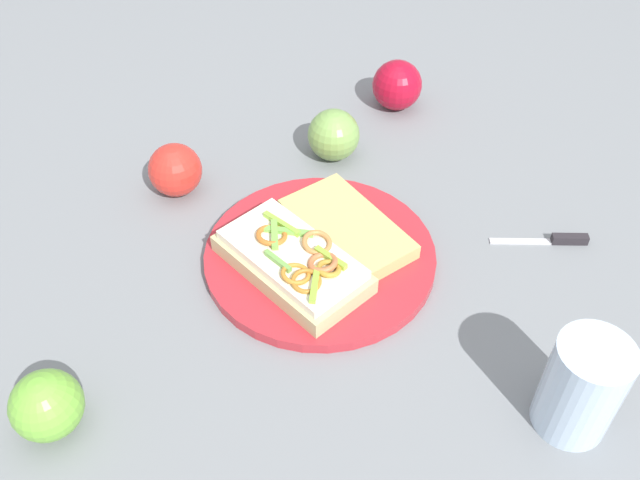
{
  "coord_description": "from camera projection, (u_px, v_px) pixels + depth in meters",
  "views": [
    {
      "loc": [
        -0.15,
        -0.57,
        0.62
      ],
      "look_at": [
        0.0,
        0.0,
        0.03
      ],
      "focal_mm": 38.63,
      "sensor_mm": 36.0,
      "label": 1
    }
  ],
  "objects": [
    {
      "name": "bread_slice_side",
      "position": [
        347.0,
        228.0,
        0.86
      ],
      "size": [
        0.15,
        0.19,
        0.02
      ],
      "primitive_type": "cube",
      "rotation": [
        0.0,
        0.0,
        1.93
      ],
      "color": "tan",
      "rests_on": "plate"
    },
    {
      "name": "apple_3",
      "position": [
        175.0,
        170.0,
        0.92
      ],
      "size": [
        0.08,
        0.08,
        0.07
      ],
      "primitive_type": "sphere",
      "rotation": [
        0.0,
        0.0,
        3.27
      ],
      "color": "red",
      "rests_on": "ground_plane"
    },
    {
      "name": "plate",
      "position": [
        320.0,
        256.0,
        0.85
      ],
      "size": [
        0.28,
        0.28,
        0.01
      ],
      "primitive_type": "cylinder",
      "color": "#B02730",
      "rests_on": "ground_plane"
    },
    {
      "name": "apple_1",
      "position": [
        47.0,
        405.0,
        0.66
      ],
      "size": [
        0.1,
        0.1,
        0.07
      ],
      "primitive_type": "sphere",
      "rotation": [
        0.0,
        0.0,
        0.73
      ],
      "color": "#6DB139",
      "rests_on": "ground_plane"
    },
    {
      "name": "knife",
      "position": [
        553.0,
        240.0,
        0.87
      ],
      "size": [
        0.12,
        0.04,
        0.01
      ],
      "rotation": [
        0.0,
        0.0,
        2.87
      ],
      "color": "silver",
      "rests_on": "ground_plane"
    },
    {
      "name": "apple_0",
      "position": [
        397.0,
        85.0,
        1.06
      ],
      "size": [
        0.11,
        0.11,
        0.08
      ],
      "primitive_type": "sphere",
      "rotation": [
        0.0,
        0.0,
        0.92
      ],
      "color": "#A90D24",
      "rests_on": "ground_plane"
    },
    {
      "name": "sandwich",
      "position": [
        293.0,
        261.0,
        0.8
      ],
      "size": [
        0.18,
        0.21,
        0.05
      ],
      "rotation": [
        0.0,
        0.0,
        2.07
      ],
      "color": "tan",
      "rests_on": "plate"
    },
    {
      "name": "ground_plane",
      "position": [
        320.0,
        260.0,
        0.85
      ],
      "size": [
        2.0,
        2.0,
        0.0
      ],
      "primitive_type": "plane",
      "color": "slate",
      "rests_on": "ground"
    },
    {
      "name": "drinking_glass",
      "position": [
        582.0,
        387.0,
        0.65
      ],
      "size": [
        0.07,
        0.07,
        0.11
      ],
      "primitive_type": "cylinder",
      "color": "silver",
      "rests_on": "ground_plane"
    },
    {
      "name": "apple_2",
      "position": [
        334.0,
        135.0,
        0.97
      ],
      "size": [
        0.1,
        0.1,
        0.07
      ],
      "primitive_type": "sphere",
      "rotation": [
        0.0,
        0.0,
        4.07
      ],
      "color": "#749F4C",
      "rests_on": "ground_plane"
    }
  ]
}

